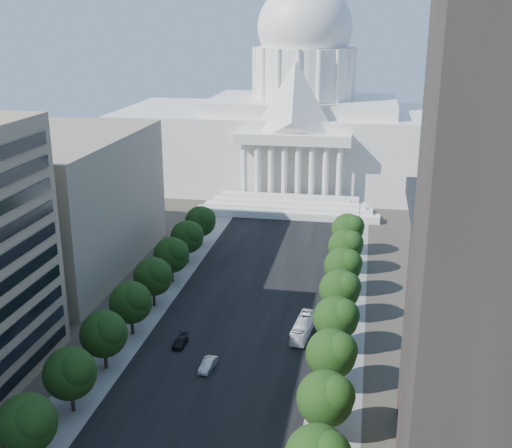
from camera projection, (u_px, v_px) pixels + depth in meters
The scene contains 27 objects.
road_asphalt at pixel (250, 300), 128.79m from camera, with size 30.00×260.00×0.01m, color black.
sidewalk_left at pixel (159, 293), 131.96m from camera, with size 8.00×260.00×0.02m, color gray.
sidewalk_right at pixel (345, 307), 125.62m from camera, with size 8.00×260.00×0.02m, color gray.
capitol at pixel (303, 126), 211.53m from camera, with size 120.00×56.00×73.00m.
office_block_left_far at pixel (45, 203), 141.55m from camera, with size 38.00×52.00×30.00m, color gray.
tree_l_c at pixel (28, 423), 78.98m from camera, with size 7.79×7.60×9.97m.
tree_l_d at pixel (71, 372), 90.22m from camera, with size 7.79×7.60×9.97m.
tree_l_e at pixel (105, 333), 101.46m from camera, with size 7.79×7.60×9.97m.
tree_l_f at pixel (132, 302), 112.71m from camera, with size 7.79×7.60×9.97m.
tree_l_g at pixel (154, 276), 123.95m from camera, with size 7.79×7.60×9.97m.
tree_l_h at pixel (173, 254), 135.19m from camera, with size 7.79×7.60×9.97m.
tree_l_i at pixel (188, 236), 146.43m from camera, with size 7.79×7.60×9.97m.
tree_l_j at pixel (202, 220), 157.67m from camera, with size 7.79×7.60×9.97m.
tree_r_d at pixel (328, 398), 84.22m from camera, with size 7.79×7.60×9.97m.
tree_r_e at pixel (333, 353), 95.46m from camera, with size 7.79×7.60×9.97m.
tree_r_f at pixel (338, 318), 106.70m from camera, with size 7.79×7.60×9.97m.
tree_r_g at pixel (341, 289), 117.95m from camera, with size 7.79×7.60×9.97m.
tree_r_h at pixel (344, 265), 129.19m from camera, with size 7.79×7.60×9.97m.
tree_r_i at pixel (347, 245), 140.43m from camera, with size 7.79×7.60×9.97m.
tree_r_j at pixel (349, 228), 151.67m from camera, with size 7.79×7.60×9.97m.
streetlight_c at pixel (344, 357), 95.58m from camera, with size 2.61×0.44×9.00m.
streetlight_d at pixel (350, 290), 119.00m from camera, with size 2.61×0.44×9.00m.
streetlight_e at pixel (354, 245), 142.42m from camera, with size 2.61×0.44×9.00m.
streetlight_f at pixel (357, 213), 165.84m from camera, with size 2.61×0.44×9.00m.
car_silver at pixel (208, 365), 103.09m from camera, with size 1.74×4.98×1.64m, color #B1B5B9.
car_dark_b at pixel (180, 342), 110.68m from camera, with size 1.94×4.77×1.38m, color black.
city_bus at pixel (303, 328), 113.97m from camera, with size 2.54×10.86×3.03m, color white.
Camera 1 is at (21.87, -25.82, 54.11)m, focal length 45.00 mm.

